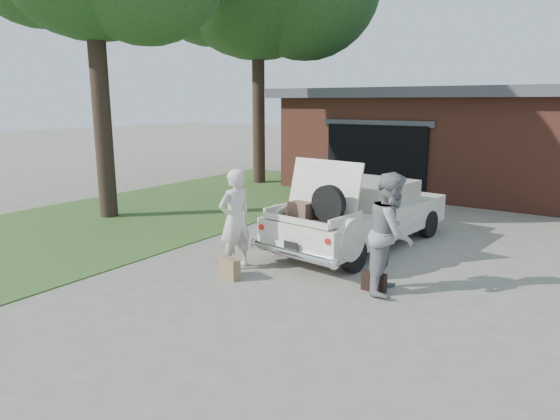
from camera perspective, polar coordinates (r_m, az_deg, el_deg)
The scene contains 8 objects.
ground at distance 8.25m, azimuth -2.37°, elevation -8.23°, with size 90.00×90.00×0.00m, color gray.
grass_strip at distance 13.97m, azimuth -13.22°, elevation 0.08°, with size 6.00×16.00×0.02m, color #2D4C1E.
house at distance 18.07m, azimuth 22.75°, elevation 7.50°, with size 12.80×7.80×3.30m.
sedan at distance 10.23m, azimuth 9.20°, elevation -0.41°, with size 2.23×4.70×1.86m.
woman_left at distance 8.73m, azimuth -5.17°, elevation -1.05°, with size 0.64×0.42×1.77m, color beige.
woman_right at distance 7.77m, azimuth 12.60°, elevation -2.60°, with size 0.91×0.71×1.87m, color gray.
suitcase_left at distance 8.42m, azimuth -5.77°, elevation -6.59°, with size 0.45×0.14×0.35m, color olive.
suitcase_right at distance 7.95m, azimuth 10.68°, elevation -8.08°, with size 0.39×0.12×0.30m, color black.
Camera 1 is at (4.62, -6.19, 2.90)m, focal length 32.00 mm.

